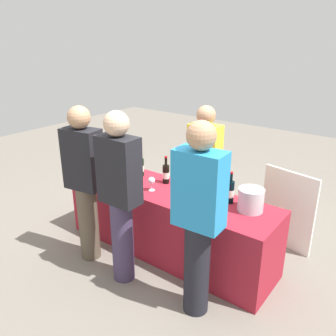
% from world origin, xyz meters
% --- Properties ---
extents(ground_plane, '(12.00, 12.00, 0.00)m').
position_xyz_m(ground_plane, '(0.00, 0.00, 0.00)').
color(ground_plane, slate).
extents(tasting_table, '(2.38, 0.65, 0.74)m').
position_xyz_m(tasting_table, '(0.00, 0.00, 0.37)').
color(tasting_table, maroon).
rests_on(tasting_table, ground_plane).
extents(wine_bottle_0, '(0.07, 0.07, 0.32)m').
position_xyz_m(wine_bottle_0, '(-0.88, 0.16, 0.85)').
color(wine_bottle_0, black).
rests_on(wine_bottle_0, tasting_table).
extents(wine_bottle_1, '(0.08, 0.08, 0.29)m').
position_xyz_m(wine_bottle_1, '(-0.50, 0.14, 0.84)').
color(wine_bottle_1, black).
rests_on(wine_bottle_1, tasting_table).
extents(wine_bottle_2, '(0.08, 0.08, 0.31)m').
position_xyz_m(wine_bottle_2, '(-0.14, 0.15, 0.84)').
color(wine_bottle_2, black).
rests_on(wine_bottle_2, tasting_table).
extents(wine_bottle_3, '(0.08, 0.08, 0.32)m').
position_xyz_m(wine_bottle_3, '(0.22, 0.14, 0.85)').
color(wine_bottle_3, black).
rests_on(wine_bottle_3, tasting_table).
extents(wine_bottle_4, '(0.07, 0.07, 0.32)m').
position_xyz_m(wine_bottle_4, '(0.65, 0.13, 0.85)').
color(wine_bottle_4, black).
rests_on(wine_bottle_4, tasting_table).
extents(wine_glass_0, '(0.06, 0.06, 0.12)m').
position_xyz_m(wine_glass_0, '(-0.35, -0.05, 0.82)').
color(wine_glass_0, silver).
rests_on(wine_glass_0, tasting_table).
extents(wine_glass_1, '(0.07, 0.07, 0.15)m').
position_xyz_m(wine_glass_1, '(-0.14, -0.10, 0.84)').
color(wine_glass_1, silver).
rests_on(wine_glass_1, tasting_table).
extents(wine_glass_2, '(0.07, 0.07, 0.15)m').
position_xyz_m(wine_glass_2, '(0.21, -0.07, 0.84)').
color(wine_glass_2, silver).
rests_on(wine_glass_2, tasting_table).
extents(ice_bucket, '(0.24, 0.24, 0.22)m').
position_xyz_m(ice_bucket, '(0.88, 0.10, 0.84)').
color(ice_bucket, silver).
rests_on(ice_bucket, tasting_table).
extents(server_pouring, '(0.36, 0.21, 1.56)m').
position_xyz_m(server_pouring, '(0.11, 0.53, 0.85)').
color(server_pouring, brown).
rests_on(server_pouring, ground_plane).
extents(guest_0, '(0.40, 0.27, 1.65)m').
position_xyz_m(guest_0, '(-0.60, -0.59, 0.90)').
color(guest_0, brown).
rests_on(guest_0, ground_plane).
extents(guest_1, '(0.38, 0.22, 1.67)m').
position_xyz_m(guest_1, '(-0.07, -0.63, 0.92)').
color(guest_1, '#3F3351').
rests_on(guest_1, ground_plane).
extents(guest_2, '(0.40, 0.24, 1.69)m').
position_xyz_m(guest_2, '(0.73, -0.57, 0.92)').
color(guest_2, black).
rests_on(guest_2, ground_plane).
extents(menu_board, '(0.63, 0.16, 0.90)m').
position_xyz_m(menu_board, '(0.99, 0.88, 0.45)').
color(menu_board, white).
rests_on(menu_board, ground_plane).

